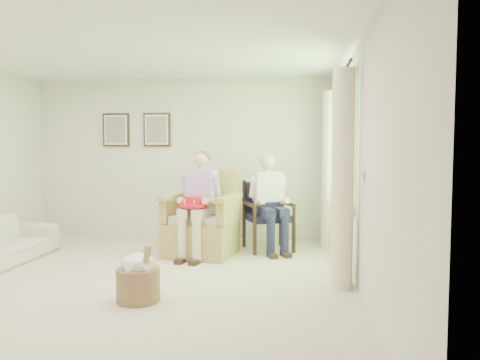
# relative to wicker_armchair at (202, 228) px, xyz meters

# --- Properties ---
(floor) EXTENTS (5.50, 5.50, 0.00)m
(floor) POSITION_rel_wicker_armchair_xyz_m (-0.54, -1.54, -0.37)
(floor) COLOR beige
(floor) RESTS_ON ground
(back_wall) EXTENTS (5.00, 0.04, 2.60)m
(back_wall) POSITION_rel_wicker_armchair_xyz_m (-0.54, 1.21, 0.93)
(back_wall) COLOR silver
(back_wall) RESTS_ON ground
(right_wall) EXTENTS (0.04, 5.50, 2.60)m
(right_wall) POSITION_rel_wicker_armchair_xyz_m (1.96, -1.54, 0.93)
(right_wall) COLOR silver
(right_wall) RESTS_ON ground
(ceiling) EXTENTS (5.00, 5.50, 0.02)m
(ceiling) POSITION_rel_wicker_armchair_xyz_m (-0.54, -1.54, 2.23)
(ceiling) COLOR white
(ceiling) RESTS_ON back_wall
(window) EXTENTS (0.13, 2.50, 1.63)m
(window) POSITION_rel_wicker_armchair_xyz_m (1.92, -0.34, 1.21)
(window) COLOR #2D6B23
(window) RESTS_ON right_wall
(curtain_left) EXTENTS (0.34, 0.34, 2.30)m
(curtain_left) POSITION_rel_wicker_armchair_xyz_m (1.79, -1.32, 0.78)
(curtain_left) COLOR beige
(curtain_left) RESTS_ON ground
(curtain_right) EXTENTS (0.34, 0.34, 2.30)m
(curtain_right) POSITION_rel_wicker_armchair_xyz_m (1.79, 0.64, 0.78)
(curtain_right) COLOR beige
(curtain_right) RESTS_ON ground
(framed_print_left) EXTENTS (0.45, 0.05, 0.55)m
(framed_print_left) POSITION_rel_wicker_armchair_xyz_m (-1.69, 1.17, 1.41)
(framed_print_left) COLOR #382114
(framed_print_left) RESTS_ON back_wall
(framed_print_right) EXTENTS (0.45, 0.05, 0.55)m
(framed_print_right) POSITION_rel_wicker_armchair_xyz_m (-0.99, 1.17, 1.41)
(framed_print_right) COLOR #382114
(framed_print_right) RESTS_ON back_wall
(wicker_armchair) EXTENTS (0.92, 0.91, 1.17)m
(wicker_armchair) POSITION_rel_wicker_armchair_xyz_m (0.00, 0.00, 0.00)
(wicker_armchair) COLOR tan
(wicker_armchair) RESTS_ON ground
(wood_armchair) EXTENTS (0.63, 0.60, 0.98)m
(wood_armchair) POSITION_rel_wicker_armchair_xyz_m (0.90, 0.47, 0.16)
(wood_armchair) COLOR black
(wood_armchair) RESTS_ON ground
(person_wicker) EXTENTS (0.40, 0.63, 1.41)m
(person_wicker) POSITION_rel_wicker_armchair_xyz_m (0.00, -0.15, 0.47)
(person_wicker) COLOR beige
(person_wicker) RESTS_ON ground
(person_dark) EXTENTS (0.40, 0.62, 1.37)m
(person_dark) POSITION_rel_wicker_armchair_xyz_m (0.90, 0.31, 0.43)
(person_dark) COLOR #1C1B3B
(person_dark) RESTS_ON ground
(red_hat) EXTENTS (0.37, 0.37, 0.14)m
(red_hat) POSITION_rel_wicker_armchair_xyz_m (-0.04, -0.35, 0.39)
(red_hat) COLOR red
(red_hat) RESTS_ON person_wicker
(hatbox) EXTENTS (0.50, 0.50, 0.61)m
(hatbox) POSITION_rel_wicker_armchair_xyz_m (-0.21, -2.05, -0.13)
(hatbox) COLOR tan
(hatbox) RESTS_ON ground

